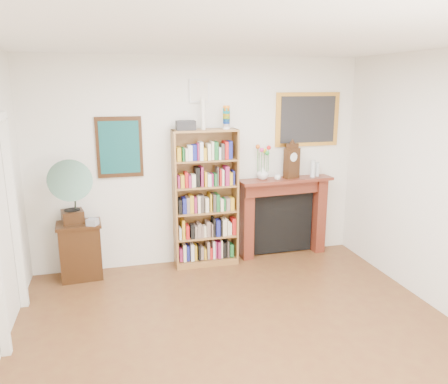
% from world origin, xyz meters
% --- Properties ---
extents(room, '(4.51, 5.01, 2.81)m').
position_xyz_m(room, '(0.00, 0.00, 1.40)').
color(room, '#5B301B').
rests_on(room, ground).
extents(door_casing, '(0.08, 1.02, 2.17)m').
position_xyz_m(door_casing, '(-2.21, 1.20, 1.26)').
color(door_casing, white).
rests_on(door_casing, left_wall).
extents(teal_poster, '(0.58, 0.04, 0.78)m').
position_xyz_m(teal_poster, '(-1.05, 2.48, 1.65)').
color(teal_poster, black).
rests_on(teal_poster, back_wall).
extents(small_picture, '(0.26, 0.04, 0.30)m').
position_xyz_m(small_picture, '(0.00, 2.48, 2.35)').
color(small_picture, white).
rests_on(small_picture, back_wall).
extents(gilt_painting, '(0.95, 0.04, 0.75)m').
position_xyz_m(gilt_painting, '(1.55, 2.48, 1.95)').
color(gilt_painting, gold).
rests_on(gilt_painting, back_wall).
extents(bookshelf, '(0.86, 0.30, 2.15)m').
position_xyz_m(bookshelf, '(0.04, 2.33, 1.04)').
color(bookshelf, brown).
rests_on(bookshelf, floor).
extents(side_cabinet, '(0.57, 0.43, 0.74)m').
position_xyz_m(side_cabinet, '(-1.61, 2.28, 0.37)').
color(side_cabinet, black).
rests_on(side_cabinet, floor).
extents(fireplace, '(1.38, 0.42, 1.15)m').
position_xyz_m(fireplace, '(1.19, 2.40, 0.68)').
color(fireplace, '#551F13').
rests_on(fireplace, floor).
extents(gramophone, '(0.63, 0.73, 0.84)m').
position_xyz_m(gramophone, '(-1.68, 2.19, 1.21)').
color(gramophone, black).
rests_on(gramophone, side_cabinet).
extents(cd_stack, '(0.16, 0.16, 0.08)m').
position_xyz_m(cd_stack, '(-1.43, 2.15, 0.78)').
color(cd_stack, '#B3B2BF').
rests_on(cd_stack, side_cabinet).
extents(mantel_clock, '(0.24, 0.18, 0.49)m').
position_xyz_m(mantel_clock, '(1.28, 2.35, 1.38)').
color(mantel_clock, black).
rests_on(mantel_clock, fireplace).
extents(flower_vase, '(0.22, 0.22, 0.18)m').
position_xyz_m(flower_vase, '(0.86, 2.37, 1.24)').
color(flower_vase, silver).
rests_on(flower_vase, fireplace).
extents(teacup, '(0.10, 0.10, 0.07)m').
position_xyz_m(teacup, '(1.05, 2.28, 1.18)').
color(teacup, white).
rests_on(teacup, fireplace).
extents(bottle_left, '(0.07, 0.07, 0.24)m').
position_xyz_m(bottle_left, '(1.60, 2.33, 1.27)').
color(bottle_left, silver).
rests_on(bottle_left, fireplace).
extents(bottle_right, '(0.06, 0.06, 0.20)m').
position_xyz_m(bottle_right, '(1.69, 2.37, 1.25)').
color(bottle_right, silver).
rests_on(bottle_right, fireplace).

